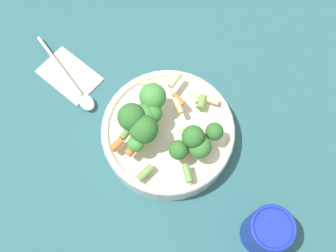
# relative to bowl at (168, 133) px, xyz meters

# --- Properties ---
(ground_plane) EXTENTS (3.00, 3.00, 0.00)m
(ground_plane) POSITION_rel_bowl_xyz_m (0.00, 0.00, -0.03)
(ground_plane) COLOR #2D6066
(bowl) EXTENTS (0.23, 0.23, 0.05)m
(bowl) POSITION_rel_bowl_xyz_m (0.00, 0.00, 0.00)
(bowl) COLOR silver
(bowl) RESTS_ON ground_plane
(pasta_salad) EXTENTS (0.20, 0.20, 0.08)m
(pasta_salad) POSITION_rel_bowl_xyz_m (-0.02, -0.00, 0.06)
(pasta_salad) COLOR #8CB766
(pasta_salad) RESTS_ON bowl
(cup) EXTENTS (0.07, 0.07, 0.09)m
(cup) POSITION_rel_bowl_xyz_m (0.11, -0.20, 0.02)
(cup) COLOR #192DAD
(cup) RESTS_ON ground_plane
(napkin) EXTENTS (0.13, 0.14, 0.01)m
(napkin) POSITION_rel_bowl_xyz_m (-0.16, 0.17, -0.02)
(napkin) COLOR beige
(napkin) RESTS_ON ground_plane
(spoon) EXTENTS (0.10, 0.19, 0.01)m
(spoon) POSITION_rel_bowl_xyz_m (-0.15, 0.14, -0.02)
(spoon) COLOR silver
(spoon) RESTS_ON napkin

